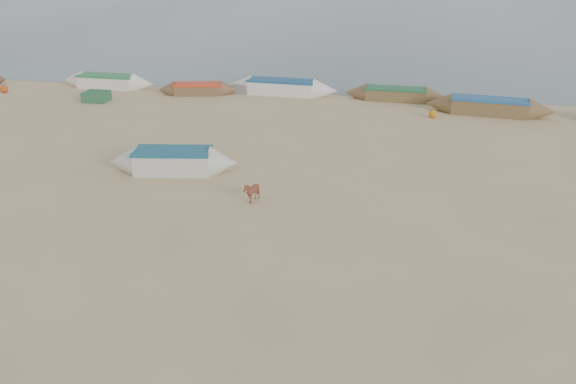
# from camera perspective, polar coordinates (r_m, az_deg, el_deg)

# --- Properties ---
(ground) EXTENTS (140.00, 140.00, 0.00)m
(ground) POSITION_cam_1_polar(r_m,az_deg,el_deg) (15.87, -2.79, -9.00)
(ground) COLOR tan
(ground) RESTS_ON ground
(sea) EXTENTS (160.00, 160.00, 0.00)m
(sea) POSITION_cam_1_polar(r_m,az_deg,el_deg) (95.41, 9.43, 18.09)
(sea) COLOR slate
(sea) RESTS_ON ground
(calf_front) EXTENTS (0.97, 0.94, 0.82)m
(calf_front) POSITION_cam_1_polar(r_m,az_deg,el_deg) (20.39, -3.71, 0.01)
(calf_front) COLOR brown
(calf_front) RESTS_ON ground
(near_canoe) EXTENTS (5.44, 2.22, 0.97)m
(near_canoe) POSITION_cam_1_polar(r_m,az_deg,el_deg) (23.60, -11.59, 3.10)
(near_canoe) COLOR silver
(near_canoe) RESTS_ON ground
(waterline_canoes) EXTENTS (40.69, 4.35, 0.93)m
(waterline_canoes) POSITION_cam_1_polar(r_m,az_deg,el_deg) (35.85, -4.60, 10.38)
(waterline_canoes) COLOR brown
(waterline_canoes) RESTS_ON ground
(beach_clutter) EXTENTS (43.77, 5.05, 0.64)m
(beach_clutter) POSITION_cam_1_polar(r_m,az_deg,el_deg) (33.52, 11.63, 8.83)
(beach_clutter) COLOR #2B603D
(beach_clutter) RESTS_ON ground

